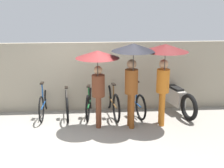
{
  "coord_description": "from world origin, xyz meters",
  "views": [
    {
      "loc": [
        0.02,
        -6.58,
        3.2
      ],
      "look_at": [
        0.59,
        1.13,
        1.0
      ],
      "focal_mm": 50.0,
      "sensor_mm": 36.0,
      "label": 1
    }
  ],
  "objects_px": {
    "parked_bicycle_1": "(67,103)",
    "parked_bicycle_4": "(134,100)",
    "parked_bicycle_0": "(44,102)",
    "pedestrian_center": "(133,62)",
    "parked_bicycle_2": "(89,102)",
    "motorcycle": "(175,97)",
    "parked_bicycle_3": "(112,101)",
    "pedestrian_leading": "(98,67)",
    "pedestrian_trailing": "(165,61)"
  },
  "relations": [
    {
      "from": "parked_bicycle_0",
      "to": "pedestrian_leading",
      "type": "bearing_deg",
      "value": -122.89
    },
    {
      "from": "parked_bicycle_0",
      "to": "parked_bicycle_1",
      "type": "relative_size",
      "value": 0.97
    },
    {
      "from": "parked_bicycle_0",
      "to": "motorcycle",
      "type": "distance_m",
      "value": 3.67
    },
    {
      "from": "pedestrian_leading",
      "to": "pedestrian_trailing",
      "type": "bearing_deg",
      "value": -174.18
    },
    {
      "from": "parked_bicycle_0",
      "to": "motorcycle",
      "type": "height_order",
      "value": "parked_bicycle_0"
    },
    {
      "from": "parked_bicycle_1",
      "to": "parked_bicycle_0",
      "type": "bearing_deg",
      "value": 78.64
    },
    {
      "from": "pedestrian_center",
      "to": "parked_bicycle_1",
      "type": "bearing_deg",
      "value": -38.71
    },
    {
      "from": "pedestrian_center",
      "to": "motorcycle",
      "type": "bearing_deg",
      "value": -148.98
    },
    {
      "from": "parked_bicycle_2",
      "to": "pedestrian_leading",
      "type": "height_order",
      "value": "pedestrian_leading"
    },
    {
      "from": "pedestrian_trailing",
      "to": "parked_bicycle_1",
      "type": "bearing_deg",
      "value": -16.36
    },
    {
      "from": "parked_bicycle_4",
      "to": "pedestrian_center",
      "type": "height_order",
      "value": "pedestrian_center"
    },
    {
      "from": "parked_bicycle_2",
      "to": "pedestrian_center",
      "type": "relative_size",
      "value": 0.79
    },
    {
      "from": "parked_bicycle_0",
      "to": "motorcycle",
      "type": "xyz_separation_m",
      "value": [
        3.67,
        0.03,
        0.04
      ]
    },
    {
      "from": "parked_bicycle_2",
      "to": "pedestrian_trailing",
      "type": "relative_size",
      "value": 0.8
    },
    {
      "from": "parked_bicycle_1",
      "to": "parked_bicycle_2",
      "type": "bearing_deg",
      "value": -93.04
    },
    {
      "from": "parked_bicycle_1",
      "to": "parked_bicycle_2",
      "type": "xyz_separation_m",
      "value": [
        0.62,
        0.03,
        0.01
      ]
    },
    {
      "from": "parked_bicycle_2",
      "to": "parked_bicycle_3",
      "type": "distance_m",
      "value": 0.62
    },
    {
      "from": "parked_bicycle_0",
      "to": "parked_bicycle_3",
      "type": "relative_size",
      "value": 0.9
    },
    {
      "from": "pedestrian_trailing",
      "to": "motorcycle",
      "type": "height_order",
      "value": "pedestrian_trailing"
    },
    {
      "from": "parked_bicycle_1",
      "to": "pedestrian_center",
      "type": "xyz_separation_m",
      "value": [
        1.66,
        -1.0,
        1.33
      ]
    },
    {
      "from": "pedestrian_leading",
      "to": "motorcycle",
      "type": "relative_size",
      "value": 0.93
    },
    {
      "from": "pedestrian_trailing",
      "to": "parked_bicycle_4",
      "type": "bearing_deg",
      "value": -54.66
    },
    {
      "from": "parked_bicycle_3",
      "to": "pedestrian_center",
      "type": "xyz_separation_m",
      "value": [
        0.42,
        -0.97,
        1.29
      ]
    },
    {
      "from": "motorcycle",
      "to": "parked_bicycle_1",
      "type": "bearing_deg",
      "value": 76.46
    },
    {
      "from": "parked_bicycle_1",
      "to": "pedestrian_center",
      "type": "distance_m",
      "value": 2.36
    },
    {
      "from": "parked_bicycle_1",
      "to": "parked_bicycle_4",
      "type": "height_order",
      "value": "parked_bicycle_4"
    },
    {
      "from": "pedestrian_leading",
      "to": "parked_bicycle_4",
      "type": "bearing_deg",
      "value": -131.02
    },
    {
      "from": "parked_bicycle_0",
      "to": "parked_bicycle_3",
      "type": "xyz_separation_m",
      "value": [
        1.86,
        -0.1,
        0.02
      ]
    },
    {
      "from": "parked_bicycle_0",
      "to": "pedestrian_trailing",
      "type": "height_order",
      "value": "pedestrian_trailing"
    },
    {
      "from": "parked_bicycle_3",
      "to": "pedestrian_center",
      "type": "bearing_deg",
      "value": -164.12
    },
    {
      "from": "parked_bicycle_2",
      "to": "pedestrian_trailing",
      "type": "height_order",
      "value": "pedestrian_trailing"
    },
    {
      "from": "parked_bicycle_3",
      "to": "parked_bicycle_4",
      "type": "height_order",
      "value": "parked_bicycle_3"
    },
    {
      "from": "parked_bicycle_0",
      "to": "pedestrian_leading",
      "type": "relative_size",
      "value": 0.85
    },
    {
      "from": "pedestrian_center",
      "to": "parked_bicycle_2",
      "type": "bearing_deg",
      "value": -52.29
    },
    {
      "from": "pedestrian_trailing",
      "to": "pedestrian_leading",
      "type": "bearing_deg",
      "value": 4.16
    },
    {
      "from": "pedestrian_leading",
      "to": "motorcycle",
      "type": "bearing_deg",
      "value": -149.62
    },
    {
      "from": "pedestrian_leading",
      "to": "pedestrian_center",
      "type": "xyz_separation_m",
      "value": [
        0.82,
        -0.09,
        0.12
      ]
    },
    {
      "from": "parked_bicycle_0",
      "to": "motorcycle",
      "type": "relative_size",
      "value": 0.79
    },
    {
      "from": "pedestrian_leading",
      "to": "motorcycle",
      "type": "height_order",
      "value": "pedestrian_leading"
    },
    {
      "from": "parked_bicycle_1",
      "to": "motorcycle",
      "type": "relative_size",
      "value": 0.81
    },
    {
      "from": "parked_bicycle_2",
      "to": "motorcycle",
      "type": "height_order",
      "value": "parked_bicycle_2"
    },
    {
      "from": "parked_bicycle_3",
      "to": "pedestrian_center",
      "type": "height_order",
      "value": "pedestrian_center"
    },
    {
      "from": "parked_bicycle_0",
      "to": "parked_bicycle_2",
      "type": "distance_m",
      "value": 1.24
    },
    {
      "from": "motorcycle",
      "to": "parked_bicycle_3",
      "type": "bearing_deg",
      "value": 78.88
    },
    {
      "from": "parked_bicycle_4",
      "to": "pedestrian_leading",
      "type": "height_order",
      "value": "pedestrian_leading"
    },
    {
      "from": "parked_bicycle_3",
      "to": "pedestrian_leading",
      "type": "relative_size",
      "value": 0.94
    },
    {
      "from": "parked_bicycle_0",
      "to": "pedestrian_center",
      "type": "height_order",
      "value": "pedestrian_center"
    },
    {
      "from": "parked_bicycle_0",
      "to": "parked_bicycle_3",
      "type": "bearing_deg",
      "value": -92.13
    },
    {
      "from": "pedestrian_center",
      "to": "parked_bicycle_0",
      "type": "bearing_deg",
      "value": -32.67
    },
    {
      "from": "parked_bicycle_3",
      "to": "pedestrian_leading",
      "type": "xyz_separation_m",
      "value": [
        -0.4,
        -0.88,
        1.17
      ]
    }
  ]
}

